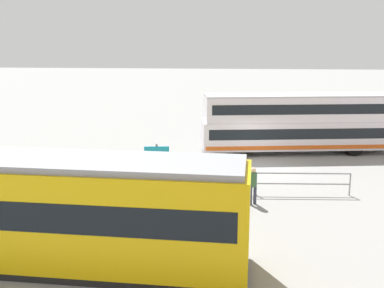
# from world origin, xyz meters

# --- Properties ---
(ground_plane) EXTENTS (160.00, 160.00, 0.00)m
(ground_plane) POSITION_xyz_m (0.00, 0.00, 0.00)
(ground_plane) COLOR gray
(double_decker_bus) EXTENTS (12.21, 4.05, 3.68)m
(double_decker_bus) POSITION_xyz_m (-2.70, -3.73, 1.89)
(double_decker_bus) COLOR silver
(double_decker_bus) RESTS_ON ground
(tram_yellow) EXTENTS (15.49, 3.48, 3.56)m
(tram_yellow) POSITION_xyz_m (8.62, 12.01, 1.84)
(tram_yellow) COLOR #E5B70C
(tram_yellow) RESTS_ON ground
(pedestrian_near_railing) EXTENTS (0.43, 0.43, 1.63)m
(pedestrian_near_railing) POSITION_xyz_m (3.15, 6.07, 0.94)
(pedestrian_near_railing) COLOR #33384C
(pedestrian_near_railing) RESTS_ON ground
(pedestrian_crossing) EXTENTS (0.43, 0.43, 1.67)m
(pedestrian_crossing) POSITION_xyz_m (0.52, 6.02, 0.96)
(pedestrian_crossing) COLOR #33384C
(pedestrian_crossing) RESTS_ON ground
(pedestrian_railing) EXTENTS (8.68, 0.49, 1.08)m
(pedestrian_railing) POSITION_xyz_m (0.33, 4.72, 0.75)
(pedestrian_railing) COLOR gray
(pedestrian_railing) RESTS_ON ground
(info_sign) EXTENTS (1.11, 0.17, 2.51)m
(info_sign) POSITION_xyz_m (4.79, 5.52, 1.74)
(info_sign) COLOR slate
(info_sign) RESTS_ON ground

